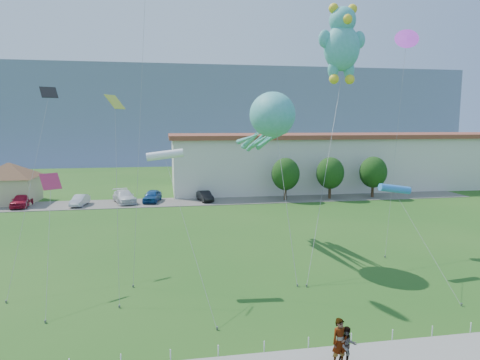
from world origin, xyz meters
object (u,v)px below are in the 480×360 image
pavilion (9,179)px  parked_car_black (205,196)px  parked_car_white (124,197)px  pedestrian_left (340,342)px  warehouse (367,160)px  teddy_bear_kite (342,42)px  parked_car_red (22,200)px  parked_car_silver (80,200)px  pedestrian_right (347,345)px  parked_car_blue (152,196)px  octopus_kite (269,124)px

pavilion → parked_car_black: bearing=-7.3°
parked_car_white → parked_car_black: (9.93, -0.59, -0.13)m
pedestrian_left → parked_car_black: pedestrian_left is taller
warehouse → teddy_bear_kite: (-16.83, -28.67, 12.16)m
parked_car_white → teddy_bear_kite: 31.96m
warehouse → teddy_bear_kite: teddy_bear_kite is taller
warehouse → teddy_bear_kite: size_ratio=3.17×
pavilion → parked_car_black: (23.78, -3.04, -2.33)m
parked_car_red → parked_car_white: 11.66m
pavilion → parked_car_silver: size_ratio=2.42×
parked_car_red → parked_car_black: parked_car_red is taller
pedestrian_left → teddy_bear_kite: bearing=59.5°
warehouse → pedestrian_right: (-23.92, -46.92, -3.24)m
pedestrian_right → parked_car_red: bearing=126.9°
pavilion → parked_car_silver: bearing=-21.8°
parked_car_black → pedestrian_right: bearing=-97.0°
parked_car_white → parked_car_blue: 3.40m
pavilion → octopus_kite: octopus_kite is taller
warehouse → parked_car_black: warehouse is taller
parked_car_silver → octopus_kite: (17.67, -22.00, 9.09)m
pavilion → parked_car_blue: bearing=-8.2°
parked_car_white → parked_car_black: parked_car_white is taller
parked_car_red → parked_car_silver: parked_car_red is taller
parked_car_black → parked_car_silver: bearing=171.4°
parked_car_blue → parked_car_silver: bearing=-161.3°
pedestrian_left → pedestrian_right: size_ratio=1.25×
pavilion → parked_car_red: 4.38m
pavilion → parked_car_blue: pavilion is taller
parked_car_black → teddy_bear_kite: bearing=-74.9°
pedestrian_left → teddy_bear_kite: size_ratio=0.10×
parked_car_red → parked_car_blue: 15.05m
pavilion → octopus_kite: 37.38m
teddy_bear_kite → parked_car_silver: bearing=141.8°
parked_car_white → parked_car_silver: bearing=174.6°
parked_car_blue → teddy_bear_kite: size_ratio=0.23×
pavilion → pedestrian_right: pavilion is taller
pedestrian_right → teddy_bear_kite: size_ratio=0.08×
pedestrian_right → parked_car_red: size_ratio=0.35×
parked_car_silver → parked_car_black: 14.99m
parked_car_red → warehouse: bearing=8.3°
pedestrian_left → parked_car_white: size_ratio=0.37×
parked_car_blue → teddy_bear_kite: (15.93, -20.20, 15.49)m
pedestrian_right → octopus_kite: (0.39, 15.41, 8.89)m
pavilion → teddy_bear_kite: (33.17, -22.67, 13.26)m
parked_car_blue → parked_car_red: bearing=-166.0°
warehouse → octopus_kite: size_ratio=4.93×
teddy_bear_kite → parked_car_white: bearing=133.7°
octopus_kite → parked_car_white: bearing=118.7°
parked_car_red → parked_car_silver: bearing=-6.2°
parked_car_blue → pedestrian_right: bearing=-65.4°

